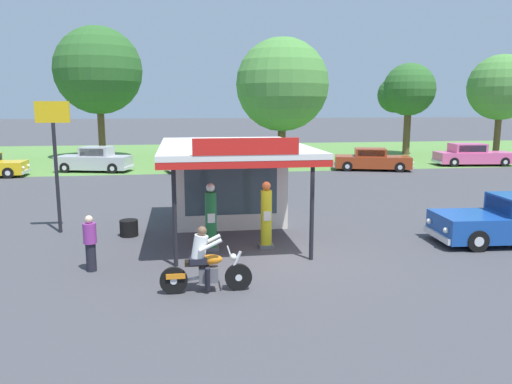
# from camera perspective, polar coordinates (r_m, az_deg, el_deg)

# --- Properties ---
(ground_plane) EXTENTS (300.00, 300.00, 0.00)m
(ground_plane) POSITION_cam_1_polar(r_m,az_deg,el_deg) (14.37, 3.34, -7.45)
(ground_plane) COLOR #424247
(grass_verge_strip) EXTENTS (120.00, 24.00, 0.01)m
(grass_verge_strip) POSITION_cam_1_polar(r_m,az_deg,el_deg) (43.71, -4.86, 4.33)
(grass_verge_strip) COLOR #56843D
(grass_verge_strip) RESTS_ON ground
(service_station_kiosk) EXTENTS (4.67, 7.30, 3.47)m
(service_station_kiosk) POSITION_cam_1_polar(r_m,az_deg,el_deg) (17.90, -3.21, 1.90)
(service_station_kiosk) COLOR silver
(service_station_kiosk) RESTS_ON ground
(gas_pump_nearside) EXTENTS (0.44, 0.44, 2.03)m
(gas_pump_nearside) POSITION_cam_1_polar(r_m,az_deg,el_deg) (14.83, -5.21, -3.19)
(gas_pump_nearside) COLOR slate
(gas_pump_nearside) RESTS_ON ground
(gas_pump_offside) EXTENTS (0.44, 0.44, 2.04)m
(gas_pump_offside) POSITION_cam_1_polar(r_m,az_deg,el_deg) (15.02, 1.19, -2.95)
(gas_pump_offside) COLOR slate
(gas_pump_offside) RESTS_ON ground
(motorcycle_with_rider) EXTENTS (2.14, 0.70, 1.58)m
(motorcycle_with_rider) POSITION_cam_1_polar(r_m,az_deg,el_deg) (11.61, -5.97, -8.38)
(motorcycle_with_rider) COLOR black
(motorcycle_with_rider) RESTS_ON ground
(parked_car_back_row_centre_right) EXTENTS (5.15, 2.72, 1.55)m
(parked_car_back_row_centre_right) POSITION_cam_1_polar(r_m,az_deg,el_deg) (32.60, -5.81, 3.61)
(parked_car_back_row_centre_right) COLOR black
(parked_car_back_row_centre_right) RESTS_ON ground
(parked_car_back_row_far_right) EXTENTS (5.39, 3.20, 1.45)m
(parked_car_back_row_far_right) POSITION_cam_1_polar(r_m,az_deg,el_deg) (33.92, 13.23, 3.59)
(parked_car_back_row_far_right) COLOR #993819
(parked_car_back_row_far_right) RESTS_ON ground
(parked_car_second_row_spare) EXTENTS (5.11, 2.91, 1.63)m
(parked_car_second_row_spare) POSITION_cam_1_polar(r_m,az_deg,el_deg) (34.00, -18.13, 3.48)
(parked_car_second_row_spare) COLOR #B7B7BC
(parked_car_second_row_spare) RESTS_ON ground
(parked_car_back_row_far_left) EXTENTS (5.72, 2.47, 1.57)m
(parked_car_back_row_far_left) POSITION_cam_1_polar(r_m,az_deg,el_deg) (38.97, 23.69, 3.88)
(parked_car_back_row_far_left) COLOR #E55993
(parked_car_back_row_far_left) RESTS_ON ground
(bystander_strolling_foreground) EXTENTS (0.34, 0.34, 1.49)m
(bystander_strolling_foreground) POSITION_cam_1_polar(r_m,az_deg,el_deg) (13.63, -18.57, -5.52)
(bystander_strolling_foreground) COLOR black
(bystander_strolling_foreground) RESTS_ON ground
(tree_oak_far_right) EXTENTS (4.71, 4.47, 7.85)m
(tree_oak_far_right) POSITION_cam_1_polar(r_m,az_deg,el_deg) (45.39, 16.87, 11.05)
(tree_oak_far_right) COLOR brown
(tree_oak_far_right) RESTS_ON ground
(tree_oak_left) EXTENTS (5.30, 5.30, 8.37)m
(tree_oak_left) POSITION_cam_1_polar(r_m,az_deg,el_deg) (45.67, 26.35, 10.66)
(tree_oak_left) COLOR brown
(tree_oak_left) RESTS_ON ground
(tree_oak_far_left) EXTENTS (7.08, 7.08, 9.37)m
(tree_oak_far_left) POSITION_cam_1_polar(r_m,az_deg,el_deg) (38.61, 3.04, 12.24)
(tree_oak_far_left) COLOR brown
(tree_oak_far_left) RESTS_ON ground
(tree_oak_centre) EXTENTS (6.84, 6.84, 10.40)m
(tree_oak_centre) POSITION_cam_1_polar(r_m,az_deg,el_deg) (42.02, -17.86, 13.06)
(tree_oak_centre) COLOR brown
(tree_oak_centre) RESTS_ON ground
(roadside_pole_sign) EXTENTS (1.10, 0.12, 4.43)m
(roadside_pole_sign) POSITION_cam_1_polar(r_m,az_deg,el_deg) (17.79, -22.22, 5.21)
(roadside_pole_sign) COLOR black
(roadside_pole_sign) RESTS_ON ground
(spare_tire_stack) EXTENTS (0.60, 0.60, 0.54)m
(spare_tire_stack) POSITION_cam_1_polar(r_m,az_deg,el_deg) (17.01, -14.44, -4.04)
(spare_tire_stack) COLOR black
(spare_tire_stack) RESTS_ON ground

